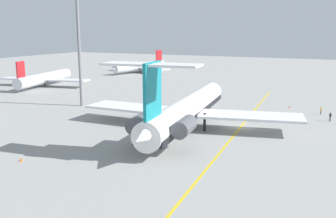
{
  "coord_description": "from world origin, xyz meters",
  "views": [
    {
      "loc": [
        -66.16,
        -16.47,
        17.52
      ],
      "look_at": [
        -4.21,
        12.65,
        3.14
      ],
      "focal_mm": 40.27,
      "sensor_mm": 36.0,
      "label": 1
    }
  ],
  "objects_px": {
    "ground_crew_near_nose": "(330,116)",
    "light_mast": "(79,37)",
    "ground_crew_near_tail": "(321,109)",
    "main_jetliner": "(186,110)",
    "safety_cone_nose": "(21,159)",
    "safety_cone_wingtip": "(290,107)",
    "airliner_far_right": "(139,66)",
    "airliner_mid_right": "(46,78)"
  },
  "relations": [
    {
      "from": "ground_crew_near_nose",
      "to": "ground_crew_near_tail",
      "type": "height_order",
      "value": "ground_crew_near_nose"
    },
    {
      "from": "main_jetliner",
      "to": "airliner_mid_right",
      "type": "xyz_separation_m",
      "value": [
        30.67,
        60.93,
        -1.04
      ]
    },
    {
      "from": "ground_crew_near_nose",
      "to": "main_jetliner",
      "type": "bearing_deg",
      "value": -30.53
    },
    {
      "from": "airliner_mid_right",
      "to": "safety_cone_nose",
      "type": "distance_m",
      "value": 72.99
    },
    {
      "from": "airliner_far_right",
      "to": "safety_cone_nose",
      "type": "bearing_deg",
      "value": 36.19
    },
    {
      "from": "airliner_far_right",
      "to": "safety_cone_wingtip",
      "type": "distance_m",
      "value": 83.27
    },
    {
      "from": "main_jetliner",
      "to": "safety_cone_wingtip",
      "type": "distance_m",
      "value": 31.51
    },
    {
      "from": "ground_crew_near_nose",
      "to": "light_mast",
      "type": "height_order",
      "value": "light_mast"
    },
    {
      "from": "main_jetliner",
      "to": "safety_cone_wingtip",
      "type": "bearing_deg",
      "value": -33.25
    },
    {
      "from": "airliner_mid_right",
      "to": "ground_crew_near_tail",
      "type": "xyz_separation_m",
      "value": [
        -6.87,
        -82.12,
        -1.57
      ]
    },
    {
      "from": "safety_cone_wingtip",
      "to": "main_jetliner",
      "type": "bearing_deg",
      "value": 152.92
    },
    {
      "from": "airliner_far_right",
      "to": "ground_crew_near_nose",
      "type": "height_order",
      "value": "airliner_far_right"
    },
    {
      "from": "main_jetliner",
      "to": "safety_cone_wingtip",
      "type": "height_order",
      "value": "main_jetliner"
    },
    {
      "from": "ground_crew_near_tail",
      "to": "airliner_far_right",
      "type": "bearing_deg",
      "value": -5.3
    },
    {
      "from": "airliner_far_right",
      "to": "ground_crew_near_tail",
      "type": "relative_size",
      "value": 17.83
    },
    {
      "from": "main_jetliner",
      "to": "ground_crew_near_tail",
      "type": "xyz_separation_m",
      "value": [
        23.8,
        -21.19,
        -2.61
      ]
    },
    {
      "from": "ground_crew_near_nose",
      "to": "safety_cone_nose",
      "type": "relative_size",
      "value": 3.26
    },
    {
      "from": "airliner_mid_right",
      "to": "safety_cone_nose",
      "type": "bearing_deg",
      "value": -151.34
    },
    {
      "from": "safety_cone_nose",
      "to": "safety_cone_wingtip",
      "type": "relative_size",
      "value": 1.0
    },
    {
      "from": "ground_crew_near_tail",
      "to": "safety_cone_nose",
      "type": "distance_m",
      "value": 60.16
    },
    {
      "from": "main_jetliner",
      "to": "ground_crew_near_nose",
      "type": "xyz_separation_m",
      "value": [
        17.75,
        -23.22,
        -2.51
      ]
    },
    {
      "from": "airliner_mid_right",
      "to": "light_mast",
      "type": "height_order",
      "value": "light_mast"
    },
    {
      "from": "main_jetliner",
      "to": "airliner_far_right",
      "type": "relative_size",
      "value": 1.57
    },
    {
      "from": "ground_crew_near_tail",
      "to": "safety_cone_wingtip",
      "type": "distance_m",
      "value": 8.09
    },
    {
      "from": "ground_crew_near_tail",
      "to": "light_mast",
      "type": "height_order",
      "value": "light_mast"
    },
    {
      "from": "airliner_far_right",
      "to": "ground_crew_near_tail",
      "type": "distance_m",
      "value": 91.27
    },
    {
      "from": "ground_crew_near_nose",
      "to": "ground_crew_near_tail",
      "type": "xyz_separation_m",
      "value": [
        6.05,
        2.03,
        -0.1
      ]
    },
    {
      "from": "ground_crew_near_nose",
      "to": "safety_cone_wingtip",
      "type": "distance_m",
      "value": 13.57
    },
    {
      "from": "safety_cone_nose",
      "to": "light_mast",
      "type": "height_order",
      "value": "light_mast"
    },
    {
      "from": "main_jetliner",
      "to": "safety_cone_nose",
      "type": "height_order",
      "value": "main_jetliner"
    },
    {
      "from": "ground_crew_near_nose",
      "to": "safety_cone_wingtip",
      "type": "relative_size",
      "value": 3.26
    },
    {
      "from": "ground_crew_near_nose",
      "to": "ground_crew_near_tail",
      "type": "bearing_deg",
      "value": -139.36
    },
    {
      "from": "light_mast",
      "to": "ground_crew_near_nose",
      "type": "bearing_deg",
      "value": -81.33
    },
    {
      "from": "safety_cone_nose",
      "to": "safety_cone_wingtip",
      "type": "bearing_deg",
      "value": -27.97
    },
    {
      "from": "ground_crew_near_nose",
      "to": "safety_cone_nose",
      "type": "bearing_deg",
      "value": -18.82
    },
    {
      "from": "main_jetliner",
      "to": "ground_crew_near_tail",
      "type": "height_order",
      "value": "main_jetliner"
    },
    {
      "from": "airliner_mid_right",
      "to": "ground_crew_near_tail",
      "type": "height_order",
      "value": "airliner_mid_right"
    },
    {
      "from": "ground_crew_near_tail",
      "to": "airliner_mid_right",
      "type": "bearing_deg",
      "value": 25.37
    },
    {
      "from": "main_jetliner",
      "to": "airliner_far_right",
      "type": "height_order",
      "value": "main_jetliner"
    },
    {
      "from": "safety_cone_nose",
      "to": "safety_cone_wingtip",
      "type": "height_order",
      "value": "same"
    },
    {
      "from": "airliner_mid_right",
      "to": "safety_cone_wingtip",
      "type": "distance_m",
      "value": 75.28
    },
    {
      "from": "airliner_mid_right",
      "to": "ground_crew_near_tail",
      "type": "relative_size",
      "value": 18.01
    }
  ]
}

